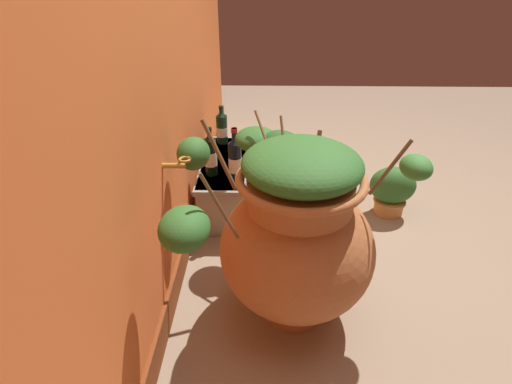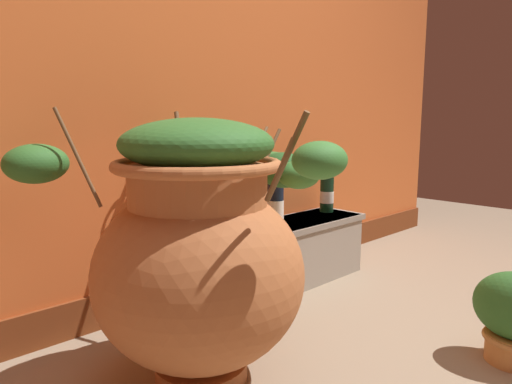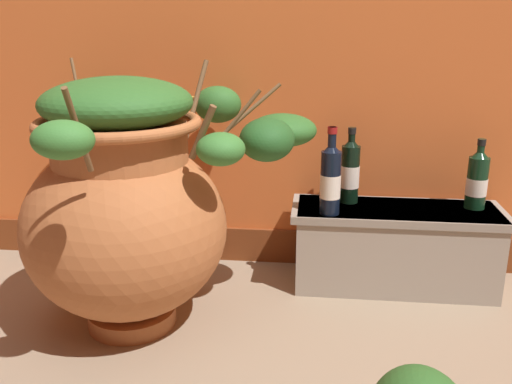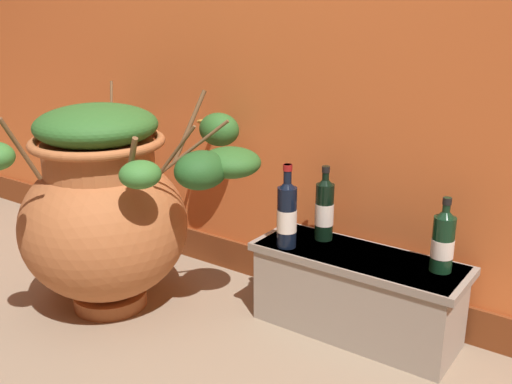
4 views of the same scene
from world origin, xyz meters
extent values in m
cube|color=brown|center=(0.00, 1.10, 0.08)|extent=(4.40, 0.02, 0.15)
cylinder|color=#B28433|center=(-0.29, 1.05, 0.70)|extent=(0.02, 0.10, 0.02)
torus|color=#B28433|center=(-0.29, 1.00, 0.73)|extent=(0.06, 0.06, 0.01)
cylinder|color=#B26638|center=(-0.42, 0.52, 0.03)|extent=(0.31, 0.31, 0.06)
ellipsoid|color=#B26638|center=(-0.42, 0.52, 0.36)|extent=(0.68, 0.68, 0.60)
cylinder|color=#B26638|center=(-0.42, 0.52, 0.64)|extent=(0.44, 0.44, 0.15)
torus|color=#B26638|center=(-0.42, 0.52, 0.71)|extent=(0.53, 0.53, 0.04)
cylinder|color=brown|center=(-0.13, 0.42, 0.71)|extent=(0.10, 0.05, 0.17)
ellipsoid|color=#387A33|center=(-0.07, 0.40, 0.66)|extent=(0.15, 0.15, 0.10)
cylinder|color=brown|center=(-0.06, 0.57, 0.71)|extent=(0.19, 0.04, 0.23)
ellipsoid|color=#235623|center=(0.05, 0.59, 0.66)|extent=(0.18, 0.21, 0.14)
cylinder|color=brown|center=(-0.24, 0.86, 0.73)|extent=(0.08, 0.16, 0.31)
ellipsoid|color=#2D6628|center=(-0.18, 0.98, 0.71)|extent=(0.19, 0.15, 0.14)
cylinder|color=brown|center=(-0.67, 0.81, 0.73)|extent=(0.10, 0.12, 0.32)
ellipsoid|color=#2D6628|center=(-0.76, 0.92, 0.71)|extent=(0.21, 0.17, 0.13)
cylinder|color=brown|center=(-0.05, 0.65, 0.71)|extent=(0.27, 0.12, 0.23)
ellipsoid|color=#2D6628|center=(0.09, 0.70, 0.67)|extent=(0.23, 0.22, 0.11)
cylinder|color=brown|center=(-0.39, 0.17, 0.75)|extent=(0.02, 0.14, 0.24)
ellipsoid|color=#387A33|center=(-0.39, 0.06, 0.75)|extent=(0.15, 0.13, 0.09)
ellipsoid|color=#2D6628|center=(-0.42, 0.52, 0.78)|extent=(0.48, 0.48, 0.16)
cube|color=#9E9384|center=(0.53, 0.92, 0.16)|extent=(0.77, 0.28, 0.33)
cube|color=gray|center=(0.53, 0.92, 0.31)|extent=(0.82, 0.30, 0.03)
cylinder|color=black|center=(0.35, 0.98, 0.44)|extent=(0.07, 0.07, 0.23)
cone|color=black|center=(0.35, 0.98, 0.57)|extent=(0.07, 0.07, 0.04)
cylinder|color=black|center=(0.35, 0.98, 0.59)|extent=(0.03, 0.03, 0.07)
cylinder|color=black|center=(0.35, 0.98, 0.62)|extent=(0.03, 0.03, 0.02)
cylinder|color=white|center=(0.35, 0.98, 0.43)|extent=(0.07, 0.07, 0.09)
cylinder|color=black|center=(0.27, 0.83, 0.45)|extent=(0.08, 0.08, 0.24)
cone|color=black|center=(0.27, 0.83, 0.58)|extent=(0.08, 0.08, 0.04)
cylinder|color=black|center=(0.27, 0.83, 0.61)|extent=(0.03, 0.03, 0.09)
cylinder|color=maroon|center=(0.27, 0.83, 0.65)|extent=(0.04, 0.04, 0.02)
cylinder|color=white|center=(0.27, 0.83, 0.44)|extent=(0.08, 0.08, 0.09)
cylinder|color=black|center=(0.83, 0.96, 0.43)|extent=(0.08, 0.08, 0.20)
cone|color=black|center=(0.83, 0.96, 0.54)|extent=(0.08, 0.08, 0.04)
cylinder|color=black|center=(0.83, 0.96, 0.56)|extent=(0.03, 0.03, 0.07)
cylinder|color=black|center=(0.83, 0.96, 0.59)|extent=(0.03, 0.03, 0.02)
cylinder|color=white|center=(0.83, 0.96, 0.41)|extent=(0.08, 0.08, 0.07)
camera|label=1|loc=(-1.81, 0.67, 1.47)|focal=27.96mm
camera|label=2|loc=(-1.27, -0.64, 0.85)|focal=32.29mm
camera|label=3|loc=(0.21, -1.17, 1.02)|focal=38.91mm
camera|label=4|loc=(1.40, -0.98, 1.24)|focal=41.61mm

